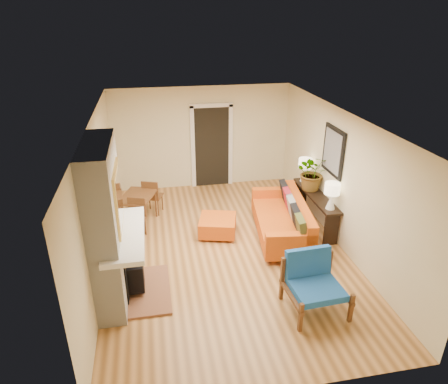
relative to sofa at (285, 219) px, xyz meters
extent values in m
plane|color=tan|center=(-1.29, -0.31, -0.38)|extent=(6.50, 6.50, 0.00)
plane|color=white|center=(-1.29, -0.31, 2.22)|extent=(6.50, 6.50, 0.00)
plane|color=beige|center=(-1.29, 2.94, 0.92)|extent=(4.50, 0.00, 4.50)
plane|color=beige|center=(-1.29, -3.56, 0.92)|extent=(4.50, 0.00, 4.50)
plane|color=beige|center=(-3.54, -0.31, 0.92)|extent=(0.00, 6.50, 6.50)
plane|color=beige|center=(0.96, -0.31, 0.92)|extent=(0.00, 6.50, 6.50)
cube|color=black|center=(-1.04, 2.91, 0.67)|extent=(0.88, 0.06, 2.10)
cube|color=white|center=(-1.53, 2.90, 0.67)|extent=(0.10, 0.08, 2.18)
cube|color=white|center=(-0.55, 2.90, 0.67)|extent=(0.10, 0.08, 2.18)
cube|color=white|center=(-1.04, 2.90, 1.75)|extent=(1.08, 0.08, 0.10)
cube|color=black|center=(0.93, 0.09, 1.37)|extent=(0.04, 0.85, 0.95)
cube|color=slate|center=(0.91, 0.09, 1.37)|extent=(0.01, 0.70, 0.80)
cube|color=black|center=(-3.50, 0.04, 1.04)|extent=(0.06, 0.95, 0.02)
cube|color=black|center=(-3.50, 0.04, 1.34)|extent=(0.06, 0.95, 0.02)
cube|color=white|center=(-3.33, -1.31, 1.48)|extent=(0.42, 1.50, 1.48)
cube|color=white|center=(-3.33, -1.31, 0.18)|extent=(0.42, 1.50, 1.12)
cube|color=white|center=(-3.08, -1.31, 0.74)|extent=(0.60, 1.68, 0.08)
cube|color=black|center=(-3.11, -1.31, 0.07)|extent=(0.03, 0.72, 0.78)
cube|color=brown|center=(-2.82, -1.31, -0.36)|extent=(0.75, 1.30, 0.04)
cube|color=black|center=(-3.00, -1.31, -0.04)|extent=(0.30, 0.36, 0.48)
cylinder|color=black|center=(-3.00, -1.31, 0.40)|extent=(0.10, 0.10, 0.40)
cube|color=gold|center=(-3.10, -1.31, 1.37)|extent=(0.04, 0.95, 0.95)
cube|color=silver|center=(-3.08, -1.31, 1.37)|extent=(0.01, 0.82, 0.82)
cylinder|color=silver|center=(-0.58, -0.90, -0.33)|extent=(0.05, 0.05, 0.10)
cylinder|color=silver|center=(0.15, -0.99, -0.33)|extent=(0.05, 0.05, 0.10)
cylinder|color=silver|center=(-0.31, 1.02, -0.33)|extent=(0.05, 0.05, 0.10)
cylinder|color=silver|center=(0.41, 0.92, -0.33)|extent=(0.05, 0.05, 0.10)
cube|color=#F54D17|center=(-0.08, 0.01, -0.12)|extent=(1.22, 2.29, 0.31)
cube|color=#F54D17|center=(0.28, -0.04, 0.22)|extent=(0.50, 2.19, 0.36)
cube|color=#F54D17|center=(-0.22, -0.98, 0.14)|extent=(0.95, 0.31, 0.21)
cube|color=#F54D17|center=(0.05, 1.00, 0.14)|extent=(0.95, 0.31, 0.21)
cube|color=#4A5022|center=(0.02, -0.84, 0.27)|extent=(0.26, 0.44, 0.43)
cube|color=black|center=(0.08, -0.43, 0.27)|extent=(0.26, 0.44, 0.43)
cube|color=gray|center=(0.13, -0.02, 0.27)|extent=(0.26, 0.44, 0.43)
cube|color=maroon|center=(0.18, 0.35, 0.27)|extent=(0.26, 0.44, 0.43)
cube|color=black|center=(0.24, 0.76, 0.27)|extent=(0.26, 0.44, 0.43)
cylinder|color=silver|center=(-1.70, 0.09, -0.35)|extent=(0.04, 0.04, 0.06)
cylinder|color=silver|center=(-1.13, -0.06, -0.35)|extent=(0.04, 0.04, 0.06)
cylinder|color=silver|center=(-1.55, 0.67, -0.35)|extent=(0.04, 0.04, 0.06)
cylinder|color=silver|center=(-0.98, 0.52, -0.35)|extent=(0.04, 0.04, 0.06)
cube|color=#F54D17|center=(-1.34, 0.31, -0.16)|extent=(0.89, 0.89, 0.31)
cube|color=brown|center=(-0.67, -2.27, -0.04)|extent=(0.10, 0.84, 0.06)
cube|color=brown|center=(-0.64, -2.64, -0.13)|extent=(0.06, 0.06, 0.49)
cube|color=brown|center=(-0.69, -1.90, 0.01)|extent=(0.06, 0.06, 0.78)
cube|color=brown|center=(0.14, -2.23, -0.04)|extent=(0.10, 0.84, 0.06)
cube|color=brown|center=(0.16, -2.59, -0.13)|extent=(0.06, 0.06, 0.49)
cube|color=brown|center=(0.12, -1.86, 0.01)|extent=(0.06, 0.06, 0.78)
cube|color=blue|center=(-0.26, -2.25, 0.02)|extent=(0.78, 0.74, 0.11)
cube|color=blue|center=(-0.28, -1.91, 0.29)|extent=(0.75, 0.23, 0.46)
cube|color=brown|center=(-2.94, 1.05, 0.29)|extent=(0.90, 1.06, 0.04)
cylinder|color=brown|center=(-3.30, 0.78, -0.05)|extent=(0.05, 0.05, 0.65)
cylinder|color=brown|center=(-2.83, 0.60, -0.05)|extent=(0.05, 0.05, 0.65)
cylinder|color=brown|center=(-3.04, 1.50, -0.05)|extent=(0.05, 0.05, 0.65)
cylinder|color=brown|center=(-2.57, 1.33, -0.05)|extent=(0.05, 0.05, 0.65)
cube|color=brown|center=(-3.01, 0.46, 0.03)|extent=(0.48, 0.48, 0.04)
cube|color=brown|center=(-2.95, 0.63, 0.25)|extent=(0.37, 0.16, 0.41)
cylinder|color=brown|center=(-3.20, 0.37, -0.18)|extent=(0.04, 0.04, 0.40)
cylinder|color=brown|center=(-2.92, 0.26, -0.18)|extent=(0.04, 0.04, 0.40)
cylinder|color=brown|center=(-3.10, 0.65, -0.18)|extent=(0.04, 0.04, 0.40)
cylinder|color=brown|center=(-2.81, 0.55, -0.18)|extent=(0.04, 0.04, 0.40)
cube|color=brown|center=(-2.61, 1.56, 0.03)|extent=(0.48, 0.48, 0.04)
cube|color=brown|center=(-2.67, 1.39, 0.25)|extent=(0.37, 0.16, 0.41)
cylinder|color=brown|center=(-2.80, 1.47, -0.18)|extent=(0.04, 0.04, 0.40)
cylinder|color=brown|center=(-2.52, 1.36, -0.18)|extent=(0.04, 0.04, 0.40)
cylinder|color=brown|center=(-2.70, 1.75, -0.18)|extent=(0.04, 0.04, 0.40)
cylinder|color=brown|center=(-2.41, 1.65, -0.18)|extent=(0.04, 0.04, 0.40)
cube|color=black|center=(0.78, 0.33, 0.32)|extent=(0.34, 1.85, 0.05)
cube|color=black|center=(0.78, -0.52, -0.04)|extent=(0.30, 0.04, 0.68)
cube|color=black|center=(0.78, 1.18, -0.04)|extent=(0.30, 0.04, 0.68)
cone|color=white|center=(0.78, -0.35, 0.50)|extent=(0.18, 0.18, 0.30)
cylinder|color=white|center=(0.78, -0.35, 0.68)|extent=(0.03, 0.03, 0.06)
cylinder|color=#FFEABF|center=(0.78, -0.35, 0.78)|extent=(0.30, 0.30, 0.22)
cone|color=white|center=(0.78, 1.06, 0.50)|extent=(0.18, 0.18, 0.30)
cylinder|color=white|center=(0.78, 1.06, 0.68)|extent=(0.03, 0.03, 0.06)
cylinder|color=#FFEABF|center=(0.78, 1.06, 0.78)|extent=(0.30, 0.30, 0.22)
imported|color=#1E5919|center=(0.77, 0.58, 0.75)|extent=(0.79, 0.71, 0.81)
camera|label=1|loc=(-2.56, -6.81, 3.89)|focal=32.00mm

